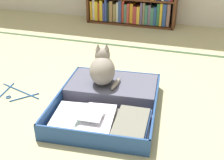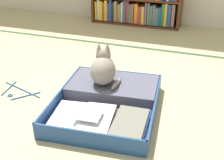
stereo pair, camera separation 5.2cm
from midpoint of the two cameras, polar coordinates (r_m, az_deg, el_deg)
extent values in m
plane|color=tan|center=(1.97, -7.14, -7.42)|extent=(10.00, 10.00, 0.00)
cube|color=#334C30|center=(3.13, 3.14, 6.64)|extent=(4.80, 0.05, 0.00)
cube|color=#562F1A|center=(3.79, 12.25, 15.17)|extent=(0.03, 0.28, 0.68)
cube|color=#562F1A|center=(3.96, 3.40, 11.32)|extent=(1.14, 0.28, 0.02)
cube|color=gold|center=(4.07, -3.99, 13.91)|extent=(0.02, 0.24, 0.25)
cube|color=silver|center=(4.07, -3.47, 14.05)|extent=(0.04, 0.24, 0.27)
cube|color=gold|center=(4.04, -2.99, 13.87)|extent=(0.04, 0.24, 0.26)
cube|color=#C04227|center=(4.04, -2.49, 13.76)|extent=(0.02, 0.24, 0.24)
cube|color=gold|center=(4.02, -2.05, 13.93)|extent=(0.04, 0.24, 0.27)
cube|color=#363D92|center=(4.01, -1.56, 13.65)|extent=(0.02, 0.24, 0.23)
cube|color=#324798|center=(3.99, -1.14, 14.00)|extent=(0.03, 0.24, 0.29)
cube|color=black|center=(3.99, -0.68, 13.70)|extent=(0.03, 0.24, 0.25)
cube|color=#9E794C|center=(3.98, -0.15, 13.80)|extent=(0.04, 0.24, 0.27)
cube|color=#99844E|center=(3.98, 0.57, 13.52)|extent=(0.04, 0.24, 0.23)
cube|color=silver|center=(3.97, 1.11, 13.68)|extent=(0.03, 0.24, 0.26)
cube|color=#375090|center=(3.95, 1.59, 13.79)|extent=(0.04, 0.24, 0.29)
cube|color=#B13B2C|center=(3.95, 2.19, 13.77)|extent=(0.03, 0.24, 0.29)
cube|color=#4A7760|center=(3.94, 2.71, 13.40)|extent=(0.04, 0.24, 0.24)
cube|color=#BD443E|center=(3.92, 3.19, 13.42)|extent=(0.03, 0.24, 0.26)
cube|color=gold|center=(3.92, 3.85, 13.40)|extent=(0.04, 0.24, 0.25)
cube|color=#AC3839|center=(3.90, 4.51, 13.08)|extent=(0.04, 0.24, 0.22)
cube|color=gold|center=(3.89, 5.17, 13.02)|extent=(0.04, 0.24, 0.22)
cube|color=slate|center=(3.88, 5.75, 13.33)|extent=(0.02, 0.24, 0.28)
cube|color=gray|center=(3.88, 6.25, 13.32)|extent=(0.03, 0.24, 0.27)
cube|color=#3E7D64|center=(3.87, 6.74, 13.04)|extent=(0.04, 0.24, 0.25)
cube|color=slate|center=(3.87, 7.31, 13.05)|extent=(0.03, 0.24, 0.25)
cube|color=#3F7B62|center=(3.86, 7.84, 12.75)|extent=(0.04, 0.24, 0.22)
cube|color=#264B86|center=(3.85, 8.42, 12.77)|extent=(0.03, 0.24, 0.23)
cube|color=#378453|center=(3.86, 9.00, 13.06)|extent=(0.03, 0.24, 0.28)
cube|color=yellow|center=(3.84, 9.55, 13.02)|extent=(0.03, 0.24, 0.29)
cube|color=#2C4B90|center=(3.83, 10.20, 12.91)|extent=(0.04, 0.24, 0.28)
cube|color=#997063|center=(3.83, 10.94, 12.86)|extent=(0.04, 0.24, 0.28)
cube|color=navy|center=(1.86, -3.36, -9.33)|extent=(0.72, 0.47, 0.01)
cube|color=navy|center=(1.68, -5.21, -11.88)|extent=(0.68, 0.07, 0.12)
cube|color=navy|center=(1.93, -13.10, -6.60)|extent=(0.05, 0.41, 0.12)
cube|color=navy|center=(1.78, 7.17, -9.25)|extent=(0.05, 0.41, 0.12)
cube|color=#534760|center=(1.85, -3.37, -9.08)|extent=(0.69, 0.45, 0.01)
cube|color=navy|center=(2.19, -0.58, -2.99)|extent=(0.72, 0.47, 0.01)
cube|color=navy|center=(2.34, 0.48, 0.57)|extent=(0.68, 0.07, 0.12)
cube|color=navy|center=(2.25, -8.92, -0.89)|extent=(0.05, 0.41, 0.12)
cube|color=navy|center=(2.13, 8.26, -2.69)|extent=(0.05, 0.41, 0.12)
cube|color=#534760|center=(2.19, -0.58, -2.77)|extent=(0.69, 0.45, 0.01)
cylinder|color=black|center=(2.01, -1.85, -5.62)|extent=(0.66, 0.08, 0.02)
cube|color=#99749C|center=(1.91, -9.50, -7.65)|extent=(0.24, 0.37, 0.02)
cube|color=silver|center=(1.88, -9.49, -7.30)|extent=(0.24, 0.36, 0.02)
cube|color=#A9AF82|center=(1.84, -3.22, -8.90)|extent=(0.24, 0.35, 0.02)
cube|color=slate|center=(1.83, -3.37, -8.45)|extent=(0.23, 0.36, 0.01)
cube|color=tan|center=(1.83, -3.59, -7.86)|extent=(0.22, 0.31, 0.01)
cube|color=silver|center=(1.82, -3.66, -7.61)|extent=(0.24, 0.35, 0.02)
cube|color=silver|center=(1.81, 3.41, -9.73)|extent=(0.23, 0.36, 0.02)
cube|color=slate|center=(1.81, 3.33, -9.02)|extent=(0.22, 0.33, 0.02)
cube|color=navy|center=(1.78, 3.31, -8.71)|extent=(0.21, 0.34, 0.02)
cube|color=slate|center=(1.77, 3.00, -8.25)|extent=(0.21, 0.33, 0.01)
cube|color=white|center=(1.80, -5.43, -6.83)|extent=(0.18, 0.16, 0.01)
cube|color=#525466|center=(2.16, -0.58, -1.64)|extent=(0.68, 0.44, 0.11)
cylinder|color=black|center=(2.37, -4.03, 0.87)|extent=(0.02, 0.02, 0.11)
cylinder|color=black|center=(2.30, 4.99, 0.00)|extent=(0.02, 0.02, 0.11)
cube|color=yellow|center=(1.64, -2.49, -11.14)|extent=(0.03, 0.01, 0.02)
cube|color=yellow|center=(1.72, -8.90, -11.50)|extent=(0.03, 0.00, 0.02)
cube|color=white|center=(1.73, -9.66, -11.13)|extent=(0.04, 0.01, 0.03)
ellipsoid|color=gray|center=(2.08, -2.64, 1.88)|extent=(0.25, 0.29, 0.21)
ellipsoid|color=gray|center=(2.16, -2.54, 1.54)|extent=(0.15, 0.12, 0.11)
sphere|color=gray|center=(2.09, -2.63, 4.94)|extent=(0.11, 0.11, 0.11)
cone|color=gray|center=(2.05, -1.81, 6.61)|extent=(0.04, 0.04, 0.05)
cone|color=gray|center=(2.06, -3.54, 6.60)|extent=(0.04, 0.04, 0.05)
sphere|color=yellow|center=(2.12, -2.03, 5.59)|extent=(0.02, 0.02, 0.02)
sphere|color=yellow|center=(2.13, -3.13, 5.58)|extent=(0.02, 0.02, 0.02)
ellipsoid|color=gray|center=(2.07, 0.04, -0.74)|extent=(0.04, 0.18, 0.03)
cylinder|color=#285693|center=(2.37, -18.36, -2.07)|extent=(0.40, 0.13, 0.01)
cylinder|color=#285693|center=(2.27, -17.64, -3.29)|extent=(0.16, 0.18, 0.01)
cylinder|color=#285693|center=(2.42, -20.72, -1.80)|extent=(0.04, 0.23, 0.01)
torus|color=#285693|center=(2.31, -20.51, -3.19)|extent=(0.05, 0.05, 0.01)
camera|label=1|loc=(0.03, -90.77, -0.40)|focal=45.97mm
camera|label=2|loc=(0.03, 89.23, 0.40)|focal=45.97mm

